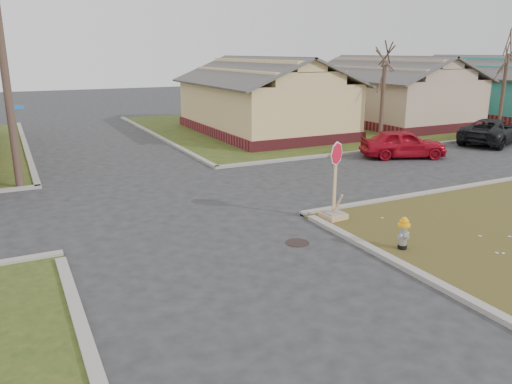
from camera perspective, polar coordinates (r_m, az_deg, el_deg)
name	(u,v)px	position (r m, az deg, el deg)	size (l,w,h in m)	color
ground	(214,251)	(12.95, -4.84, -6.70)	(120.00, 120.00, 0.00)	#262729
verge_far_right	(394,118)	(39.61, 15.53, 8.10)	(37.00, 19.00, 0.05)	#2C4016
curbs	(159,201)	(17.44, -11.01, -0.97)	(80.00, 40.00, 0.12)	gray
manhole	(297,243)	(13.45, 4.74, -5.80)	(0.64, 0.64, 0.01)	black
side_house_yellow	(263,98)	(31.28, 0.83, 10.74)	(7.60, 11.60, 4.70)	maroon
side_house_tan	(389,92)	(36.96, 14.99, 11.00)	(7.60, 11.60, 4.70)	maroon
side_house_teal	(488,87)	(44.20, 24.96, 10.79)	(7.60, 11.60, 4.70)	maroon
utility_pole	(3,60)	(20.04, -26.93, 13.35)	(1.80, 0.28, 9.00)	#3C2B23
tree_mid_right	(382,105)	(28.30, 14.21, 9.66)	(0.22, 0.22, 4.20)	#3C2B23
tree_far_right	(503,92)	(35.78, 26.39, 10.17)	(0.22, 0.22, 4.76)	#3C2B23
fire_hydrant	(403,231)	(13.28, 16.50, -4.34)	(0.32, 0.32, 0.86)	black
stop_sign	(334,202)	(15.21, 8.91, -1.15)	(0.67, 0.65, 2.37)	tan
red_sedan	(403,144)	(24.99, 16.45, 5.34)	(1.61, 4.01, 1.37)	#A50B1B
dark_pickup	(493,131)	(30.62, 25.46, 6.29)	(2.30, 4.98, 1.38)	black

